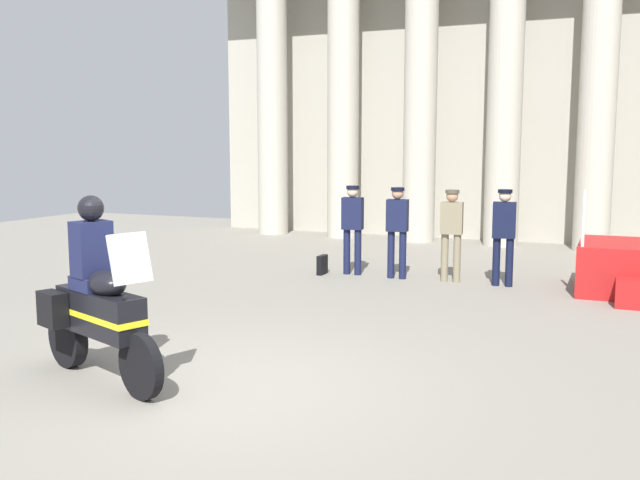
% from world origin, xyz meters
% --- Properties ---
extents(ground_plane, '(28.85, 28.85, 0.00)m').
position_xyz_m(ground_plane, '(0.00, 0.00, 0.00)').
color(ground_plane, gray).
extents(colonnade_backdrop, '(15.99, 1.67, 8.18)m').
position_xyz_m(colonnade_backdrop, '(0.95, 11.92, 4.16)').
color(colonnade_backdrop, '#A49F91').
rests_on(colonnade_backdrop, ground_plane).
extents(officer_in_row_0, '(0.40, 0.26, 1.66)m').
position_xyz_m(officer_in_row_0, '(-0.98, 6.33, 0.98)').
color(officer_in_row_0, '#141938').
rests_on(officer_in_row_0, ground_plane).
extents(officer_in_row_1, '(0.40, 0.26, 1.65)m').
position_xyz_m(officer_in_row_1, '(-0.10, 6.27, 0.98)').
color(officer_in_row_1, '#141938').
rests_on(officer_in_row_1, ground_plane).
extents(officer_in_row_2, '(0.40, 0.26, 1.63)m').
position_xyz_m(officer_in_row_2, '(0.88, 6.33, 0.96)').
color(officer_in_row_2, '#7A7056').
rests_on(officer_in_row_2, ground_plane).
extents(officer_in_row_3, '(0.40, 0.26, 1.66)m').
position_xyz_m(officer_in_row_3, '(1.78, 6.29, 0.98)').
color(officer_in_row_3, black).
rests_on(officer_in_row_3, ground_plane).
extents(motorcycle_with_rider, '(2.00, 1.00, 1.90)m').
position_xyz_m(motorcycle_with_rider, '(-1.26, -0.36, 0.79)').
color(motorcycle_with_rider, black).
rests_on(motorcycle_with_rider, ground_plane).
extents(briefcase_on_ground, '(0.10, 0.32, 0.36)m').
position_xyz_m(briefcase_on_ground, '(-1.50, 6.12, 0.18)').
color(briefcase_on_ground, black).
rests_on(briefcase_on_ground, ground_plane).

